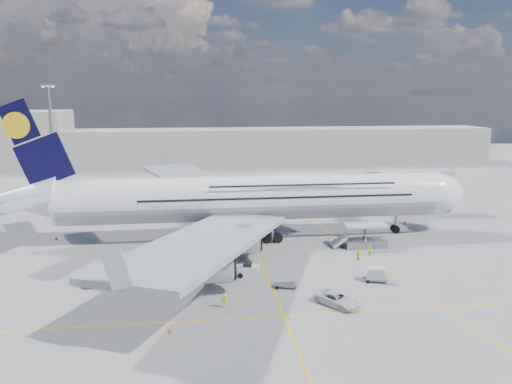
{
  "coord_description": "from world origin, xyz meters",
  "views": [
    {
      "loc": [
        -9.27,
        -69.48,
        23.73
      ],
      "look_at": [
        0.52,
        8.0,
        8.14
      ],
      "focal_mm": 35.0,
      "sensor_mm": 36.0,
      "label": 1
    }
  ],
  "objects": [
    {
      "name": "ground",
      "position": [
        0.0,
        0.0,
        0.0
      ],
      "size": [
        300.0,
        300.0,
        0.0
      ],
      "primitive_type": "plane",
      "color": "gray",
      "rests_on": "ground"
    },
    {
      "name": "taxi_line_main",
      "position": [
        0.0,
        0.0,
        0.01
      ],
      "size": [
        0.25,
        220.0,
        0.01
      ],
      "primitive_type": "cube",
      "color": "yellow",
      "rests_on": "ground"
    },
    {
      "name": "taxi_line_cross",
      "position": [
        0.0,
        -20.0,
        0.01
      ],
      "size": [
        120.0,
        0.25,
        0.01
      ],
      "primitive_type": "cube",
      "color": "yellow",
      "rests_on": "ground"
    },
    {
      "name": "taxi_line_diag",
      "position": [
        14.0,
        10.0,
        0.01
      ],
      "size": [
        14.16,
        99.06,
        0.01
      ],
      "primitive_type": "cube",
      "rotation": [
        0.0,
        0.0,
        0.14
      ],
      "color": "yellow",
      "rests_on": "ground"
    },
    {
      "name": "airliner",
      "position": [
        0.26,
        10.0,
        6.87
      ],
      "size": [
        77.26,
        79.15,
        23.71
      ],
      "color": "white",
      "rests_on": "ground"
    },
    {
      "name": "jet_bridge",
      "position": [
        29.81,
        20.94,
        6.85
      ],
      "size": [
        18.8,
        12.1,
        8.5
      ],
      "color": "#B7B7BC",
      "rests_on": "ground"
    },
    {
      "name": "cargo_loader",
      "position": [
        16.82,
        2.89,
        1.25
      ],
      "size": [
        8.53,
        3.2,
        3.67
      ],
      "color": "silver",
      "rests_on": "ground"
    },
    {
      "name": "light_mast",
      "position": [
        -40.0,
        45.0,
        13.21
      ],
      "size": [
        3.0,
        0.7,
        25.5
      ],
      "color": "gray",
      "rests_on": "ground"
    },
    {
      "name": "terminal",
      "position": [
        0.0,
        95.0,
        6.0
      ],
      "size": [
        180.0,
        16.0,
        12.0
      ],
      "primitive_type": "cube",
      "color": "#B2AD9E",
      "rests_on": "ground"
    },
    {
      "name": "hangar",
      "position": [
        -70.0,
        100.0,
        9.0
      ],
      "size": [
        40.0,
        22.0,
        18.0
      ],
      "primitive_type": "cube",
      "color": "#B2AD9E",
      "rests_on": "ground"
    },
    {
      "name": "tree_line",
      "position": [
        40.0,
        140.0,
        4.0
      ],
      "size": [
        160.0,
        6.0,
        8.0
      ],
      "primitive_type": "cube",
      "color": "#193814",
      "rests_on": "ground"
    },
    {
      "name": "dolly_row_a",
      "position": [
        -11.17,
        -6.15,
        1.16
      ],
      "size": [
        3.72,
        2.52,
        2.15
      ],
      "rotation": [
        0.0,
        0.0,
        0.22
      ],
      "color": "gray",
      "rests_on": "ground"
    },
    {
      "name": "dolly_row_b",
      "position": [
        -8.5,
        0.6,
        1.11
      ],
      "size": [
        3.35,
        1.94,
        2.06
      ],
      "rotation": [
        0.0,
        0.0,
        -0.06
      ],
      "color": "gray",
      "rests_on": "ground"
    },
    {
      "name": "dolly_row_c",
      "position": [
        -5.77,
        -3.64,
        1.04
      ],
      "size": [
        3.46,
        2.76,
        1.94
      ],
      "rotation": [
        0.0,
        0.0,
        0.43
      ],
      "color": "gray",
      "rests_on": "ground"
    },
    {
      "name": "dolly_back",
      "position": [
        -21.9,
        -8.67,
        1.05
      ],
      "size": [
        3.46,
        2.6,
        1.95
      ],
      "rotation": [
        0.0,
        0.0,
        0.35
      ],
      "color": "gray",
      "rests_on": "ground"
    },
    {
      "name": "dolly_nose_far",
      "position": [
        13.46,
        -11.51,
        0.99
      ],
      "size": [
        3.22,
        2.3,
        1.84
      ],
      "rotation": [
        0.0,
        0.0,
        -0.28
      ],
      "color": "gray",
      "rests_on": "ground"
    },
    {
      "name": "dolly_nose_near",
      "position": [
        1.59,
        -11.98,
        0.31
      ],
      "size": [
        3.1,
        2.32,
        0.41
      ],
      "rotation": [
        0.0,
        0.0,
        -0.35
      ],
      "color": "gray",
      "rests_on": "ground"
    },
    {
      "name": "baggage_tug",
      "position": [
        -2.53,
        -7.67,
        0.82
      ],
      "size": [
        3.2,
        1.97,
        1.86
      ],
      "rotation": [
        0.0,
        0.0,
        -0.21
      ],
      "color": "silver",
      "rests_on": "ground"
    },
    {
      "name": "catering_truck_inner",
      "position": [
        -6.01,
        26.92,
        1.82
      ],
      "size": [
        6.71,
        3.23,
        3.86
      ],
      "rotation": [
        0.0,
        0.0,
        -0.15
      ],
      "color": "gray",
      "rests_on": "ground"
    },
    {
      "name": "catering_truck_outer",
      "position": [
        -17.43,
        45.53,
        1.84
      ],
      "size": [
        6.62,
        2.63,
        3.97
      ],
      "rotation": [
        0.0,
        0.0,
        0.01
      ],
      "color": "gray",
      "rests_on": "ground"
    },
    {
      "name": "service_van",
      "position": [
        6.5,
        -18.07,
        0.74
      ],
      "size": [
        5.15,
        5.74,
        1.48
      ],
      "primitive_type": "imported",
      "rotation": [
        0.0,
        0.0,
        0.64
      ],
      "color": "silver",
      "rests_on": "ground"
    },
    {
      "name": "crew_nose",
      "position": [
        19.84,
        12.24,
        0.84
      ],
      "size": [
        0.73,
        0.66,
        1.67
      ],
      "primitive_type": "imported",
      "rotation": [
        0.0,
        0.0,
        0.54
      ],
      "color": "#D7FB1A",
      "rests_on": "ground"
    },
    {
      "name": "crew_loader",
      "position": [
        16.35,
        -1.51,
        0.8
      ],
      "size": [
        0.98,
        0.99,
        1.61
      ],
      "primitive_type": "imported",
      "rotation": [
        0.0,
        0.0,
        -0.82
      ],
      "color": "#B7FF1A",
      "rests_on": "ground"
    },
    {
      "name": "crew_wing",
      "position": [
        -8.62,
        -4.53,
        0.97
      ],
      "size": [
        0.79,
        1.23,
        1.94
      ],
      "primitive_type": "imported",
      "rotation": [
        0.0,
        0.0,
        1.27
      ],
      "color": "#A2F71A",
      "rests_on": "ground"
    },
    {
      "name": "crew_van",
      "position": [
        13.98,
        -3.18,
        0.76
      ],
      "size": [
        0.83,
        0.88,
        1.51
      ],
      "primitive_type": "imported",
      "rotation": [
        0.0,
        0.0,
        2.23
      ],
      "color": "#96DF17",
      "rests_on": "ground"
    },
    {
      "name": "crew_tug",
      "position": [
        -6.22,
        -17.14,
        0.87
      ],
      "size": [
        1.23,
        0.86,
        1.74
      ],
      "primitive_type": "imported",
      "rotation": [
        0.0,
        0.0,
        -0.2
      ],
      "color": "#B3DC17",
      "rests_on": "ground"
    },
    {
      "name": "cone_nose",
      "position": [
        29.35,
        15.67,
        0.28
      ],
      "size": [
        0.46,
        0.46,
        0.58
      ],
      "color": "#F6360C",
      "rests_on": "ground"
    },
    {
      "name": "cone_wing_left_inner",
      "position": [
        -9.38,
        18.53,
        0.29
      ],
      "size": [
        0.48,
        0.48,
        0.61
      ],
      "color": "#F6360C",
      "rests_on": "ground"
    },
    {
      "name": "cone_wing_left_outer",
      "position": [
        -14.04,
        30.68,
        0.25
      ],
      "size": [
        0.41,
        0.41,
        0.53
      ],
      "color": "#F6360C",
      "rests_on": "ground"
    },
    {
      "name": "cone_wing_right_inner",
      "position": [
        -13.5,
        -2.64,
        0.3
      ],
      "size": [
        0.49,
        0.49,
        0.62
      ],
      "color": "#F6360C",
      "rests_on": "ground"
    },
    {
      "name": "cone_wing_right_outer",
      "position": [
        -12.07,
        -22.37,
        0.25
      ],
      "size": [
        0.41,
        0.41,
        0.52
      ],
      "color": "#F6360C",
      "rests_on": "ground"
    },
    {
      "name": "cone_tail",
      "position": [
        -31.94,
        12.68,
        0.29
      ],
      "size": [
        0.48,
        0.48,
        0.61
      ],
      "color": "#F6360C",
      "rests_on": "ground"
    }
  ]
}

